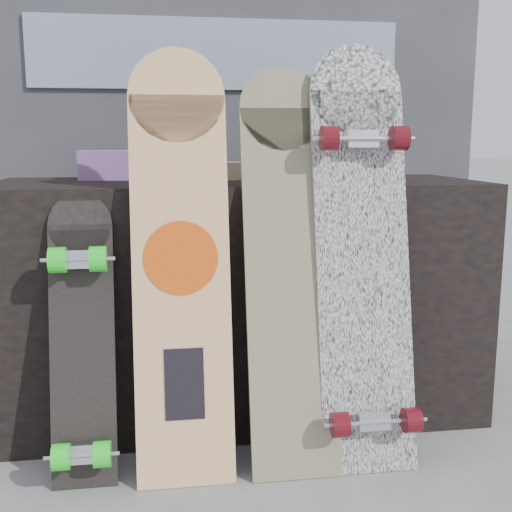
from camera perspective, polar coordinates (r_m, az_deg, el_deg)
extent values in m
plane|color=slate|center=(1.91, 0.50, -19.09)|extent=(60.00, 60.00, 0.00)
cube|color=black|center=(2.22, -1.52, -3.65)|extent=(1.60, 0.60, 0.80)
cube|color=#36363B|center=(3.01, -3.64, 13.42)|extent=(2.40, 0.20, 2.20)
cube|color=navy|center=(2.91, -3.49, 17.47)|extent=(1.60, 0.02, 0.30)
cube|color=#59356E|center=(2.28, -13.20, 7.89)|extent=(0.18, 0.12, 0.10)
cube|color=#59356E|center=(2.16, 8.12, 8.20)|extent=(0.14, 0.14, 0.12)
cube|color=#D1B78C|center=(2.23, -0.69, 7.60)|extent=(0.22, 0.10, 0.06)
cube|color=beige|center=(1.78, -6.62, -2.95)|extent=(0.27, 0.24, 1.06)
cylinder|color=beige|center=(1.85, -7.09, 13.98)|extent=(0.27, 0.07, 0.27)
cylinder|color=#DC4C0D|center=(1.77, -6.68, -0.17)|extent=(0.21, 0.05, 0.20)
cube|color=black|center=(1.80, -6.38, -11.24)|extent=(0.11, 0.04, 0.19)
cube|color=#CABD89|center=(1.84, 3.00, -3.04)|extent=(0.25, 0.28, 1.03)
cylinder|color=#CABD89|center=(1.92, 2.34, 12.94)|extent=(0.25, 0.08, 0.25)
cube|color=white|center=(1.88, 9.49, -2.05)|extent=(0.28, 0.26, 1.08)
cylinder|color=white|center=(1.96, 8.83, 14.29)|extent=(0.28, 0.08, 0.27)
cube|color=silver|center=(1.88, 10.41, -14.22)|extent=(0.09, 0.04, 0.06)
cylinder|color=#4F0B12|center=(1.83, 7.47, -14.66)|extent=(0.04, 0.07, 0.07)
cylinder|color=#4F0B12|center=(1.90, 13.65, -13.98)|extent=(0.05, 0.07, 0.07)
cube|color=silver|center=(1.88, 9.42, 10.15)|extent=(0.09, 0.04, 0.06)
cylinder|color=#4F0B12|center=(1.83, 6.50, 10.36)|extent=(0.04, 0.07, 0.07)
cylinder|color=#4F0B12|center=(1.90, 12.61, 10.18)|extent=(0.05, 0.07, 0.07)
cube|color=black|center=(1.85, -15.15, -8.46)|extent=(0.18, 0.18, 0.70)
cylinder|color=black|center=(1.86, -15.36, 2.70)|extent=(0.18, 0.05, 0.17)
cube|color=silver|center=(1.85, -15.14, -16.61)|extent=(0.09, 0.04, 0.06)
cylinder|color=#21EC25|center=(1.84, -16.94, -16.73)|extent=(0.04, 0.07, 0.07)
cylinder|color=#21EC25|center=(1.83, -13.50, -16.76)|extent=(0.05, 0.07, 0.07)
cube|color=silver|center=(1.81, -15.46, -0.34)|extent=(0.09, 0.04, 0.06)
cylinder|color=#21EC25|center=(1.80, -17.22, -0.35)|extent=(0.04, 0.07, 0.07)
cylinder|color=#21EC25|center=(1.78, -13.85, -0.26)|extent=(0.05, 0.07, 0.07)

